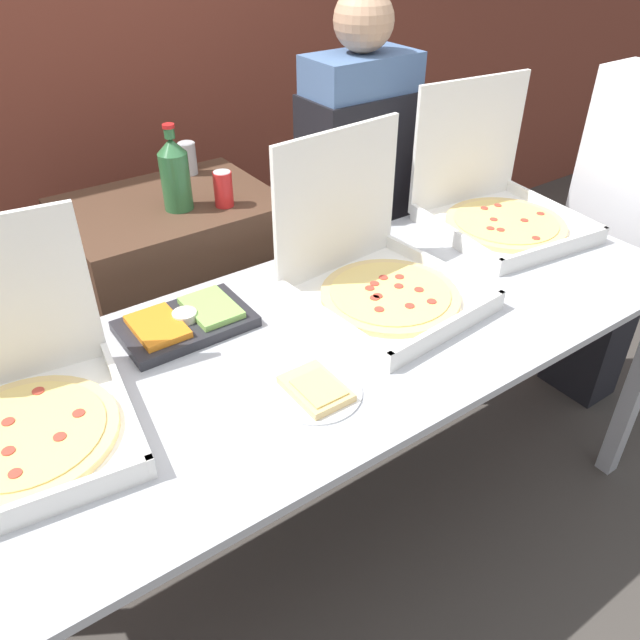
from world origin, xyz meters
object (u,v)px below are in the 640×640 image
Objects in this scene: pizza_box_far_left at (17,403)px; soda_can_silver at (188,158)px; veggie_tray at (186,322)px; soda_bottle at (175,173)px; pizza_box_near_right at (496,203)px; person_guest_plaid at (625,220)px; pizza_box_far_right at (377,272)px; soda_can_colored at (223,189)px; person_server_vest at (357,196)px; paper_plate_front_right at (316,390)px.

soda_can_silver is (0.88, 0.97, 0.08)m from pizza_box_far_left.
soda_bottle reaches higher than veggie_tray.
pizza_box_near_right is 0.34× the size of person_guest_plaid.
pizza_box_near_right reaches higher than pizza_box_far_right.
soda_bottle is 2.36× the size of soda_can_colored.
veggie_tray is 1.00m from person_server_vest.
pizza_box_far_right is 0.68m from person_server_vest.
pizza_box_near_right is 0.53m from person_server_vest.
pizza_box_near_right is 1.14m from paper_plate_front_right.
soda_bottle is at bearing 63.04° from person_guest_plaid.
soda_bottle is (0.24, 0.54, 0.21)m from veggie_tray.
pizza_box_far_left is 1.06m from soda_can_colored.
person_server_vest reaches higher than veggie_tray.
person_server_vest is at bearing 53.28° from person_guest_plaid.
person_server_vest is 1.03× the size of person_guest_plaid.
paper_plate_front_right is 1.83× the size of soda_can_silver.
person_server_vest reaches higher than paper_plate_front_right.
paper_plate_front_right is 0.95m from soda_can_colored.
soda_can_colored is at bearing 63.04° from person_guest_plaid.
pizza_box_far_left is at bearing -169.39° from pizza_box_near_right.
soda_can_silver is 0.07× the size of person_server_vest.
soda_can_colored is at bearing -7.60° from person_server_vest.
pizza_box_near_right is at bearing 123.57° from person_server_vest.
pizza_box_far_left reaches higher than soda_can_silver.
veggie_tray is at bearing 157.84° from pizza_box_far_right.
person_server_vest reaches higher than pizza_box_near_right.
pizza_box_near_right is 0.97m from soda_can_colored.
pizza_box_near_right reaches higher than pizza_box_far_left.
pizza_box_near_right is at bearing 11.28° from pizza_box_far_left.
person_guest_plaid reaches higher than pizza_box_near_right.
person_server_vest is 1.06m from person_guest_plaid.
soda_bottle is 2.36× the size of soda_can_silver.
soda_can_silver and soda_can_colored have the same top height.
person_server_vest reaches higher than pizza_box_far_left.
person_guest_plaid is (0.85, -0.63, -0.09)m from person_server_vest.
pizza_box_far_right is at bearing 86.96° from person_guest_plaid.
pizza_box_far_left is 0.32× the size of person_guest_plaid.
soda_bottle is 0.17m from soda_can_colored.
person_guest_plaid is at bearing -12.66° from pizza_box_near_right.
veggie_tray is 1.78m from person_guest_plaid.
soda_can_silver is at bearing 93.07° from pizza_box_far_right.
person_server_vest is at bearing -11.89° from soda_bottle.
pizza_box_near_right reaches higher than soda_bottle.
soda_can_colored is at bearing -94.88° from soda_can_silver.
person_server_vest is at bearing 46.99° from paper_plate_front_right.
soda_can_silver reaches higher than veggie_tray.
soda_can_colored is at bearing -26.93° from soda_bottle.
person_server_vest is (1.39, 0.55, -0.05)m from pizza_box_far_left.
pizza_box_near_right is 1.21m from veggie_tray.
soda_can_colored is (0.14, -0.07, -0.07)m from soda_bottle.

